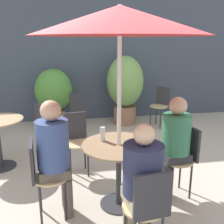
# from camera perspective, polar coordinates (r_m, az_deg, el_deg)

# --- Properties ---
(ground_plane) EXTENTS (20.00, 20.00, 0.00)m
(ground_plane) POSITION_cam_1_polar(r_m,az_deg,el_deg) (3.18, 1.37, -19.26)
(ground_plane) COLOR #B2A899
(storefront_wall) EXTENTS (10.00, 0.06, 3.00)m
(storefront_wall) POSITION_cam_1_polar(r_m,az_deg,el_deg) (6.07, -5.14, 12.36)
(storefront_wall) COLOR #3D4756
(storefront_wall) RESTS_ON ground_plane
(cafe_table_near) EXTENTS (0.80, 0.80, 0.73)m
(cafe_table_near) POSITION_cam_1_polar(r_m,az_deg,el_deg) (2.88, 1.40, -10.06)
(cafe_table_near) COLOR #2D2D33
(cafe_table_near) RESTS_ON ground_plane
(bistro_chair_0) EXTENTS (0.38, 0.37, 0.85)m
(bistro_chair_0) POSITION_cam_1_polar(r_m,az_deg,el_deg) (2.80, -14.98, -12.53)
(bistro_chair_0) COLOR tan
(bistro_chair_0) RESTS_ON ground_plane
(bistro_chair_1) EXTENTS (0.37, 0.38, 0.85)m
(bistro_chair_1) POSITION_cam_1_polar(r_m,az_deg,el_deg) (2.25, 7.80, -19.56)
(bistro_chair_1) COLOR tan
(bistro_chair_1) RESTS_ON ground_plane
(bistro_chair_2) EXTENTS (0.38, 0.37, 0.85)m
(bistro_chair_2) POSITION_cam_1_polar(r_m,az_deg,el_deg) (3.21, 15.43, -8.82)
(bistro_chair_2) COLOR tan
(bistro_chair_2) RESTS_ON ground_plane
(bistro_chair_3) EXTENTS (0.40, 0.41, 0.85)m
(bistro_chair_3) POSITION_cam_1_polar(r_m,az_deg,el_deg) (4.35, -13.94, -2.34)
(bistro_chair_3) COLOR tan
(bistro_chair_3) RESTS_ON ground_plane
(bistro_chair_4) EXTENTS (0.42, 0.42, 0.85)m
(bistro_chair_4) POSITION_cam_1_polar(r_m,az_deg,el_deg) (4.93, -8.30, 0.02)
(bistro_chair_4) COLOR tan
(bistro_chair_4) RESTS_ON ground_plane
(bistro_chair_5) EXTENTS (0.37, 0.38, 0.85)m
(bistro_chair_5) POSITION_cam_1_polar(r_m,az_deg,el_deg) (3.66, -7.76, -5.37)
(bistro_chair_5) COLOR tan
(bistro_chair_5) RESTS_ON ground_plane
(bistro_chair_6) EXTENTS (0.42, 0.42, 0.85)m
(bistro_chair_6) POSITION_cam_1_polar(r_m,az_deg,el_deg) (5.72, 10.57, 2.04)
(bistro_chair_6) COLOR tan
(bistro_chair_6) RESTS_ON ground_plane
(seated_person_0) EXTENTS (0.34, 0.32, 1.25)m
(seated_person_0) POSITION_cam_1_polar(r_m,az_deg,el_deg) (2.70, -12.44, -8.01)
(seated_person_0) COLOR brown
(seated_person_0) RESTS_ON ground_plane
(seated_person_1) EXTENTS (0.33, 0.35, 1.17)m
(seated_person_1) POSITION_cam_1_polar(r_m,az_deg,el_deg) (2.26, 6.56, -13.95)
(seated_person_1) COLOR gray
(seated_person_1) RESTS_ON ground_plane
(seated_person_2) EXTENTS (0.34, 0.32, 1.21)m
(seated_person_2) POSITION_cam_1_polar(r_m,az_deg,el_deg) (3.07, 13.52, -5.70)
(seated_person_2) COLOR #2D2D33
(seated_person_2) RESTS_ON ground_plane
(beer_glass_0) EXTENTS (0.06, 0.06, 0.16)m
(beer_glass_0) POSITION_cam_1_polar(r_m,az_deg,el_deg) (2.89, -2.06, -4.79)
(beer_glass_0) COLOR silver
(beer_glass_0) RESTS_ON cafe_table_near
(beer_glass_1) EXTENTS (0.06, 0.06, 0.15)m
(beer_glass_1) POSITION_cam_1_polar(r_m,az_deg,el_deg) (2.74, 5.49, -6.12)
(beer_glass_1) COLOR #DBC65B
(beer_glass_1) RESTS_ON cafe_table_near
(potted_plant_0) EXTENTS (0.78, 0.78, 1.24)m
(potted_plant_0) POSITION_cam_1_polar(r_m,az_deg,el_deg) (5.73, -12.55, 4.09)
(potted_plant_0) COLOR #93664C
(potted_plant_0) RESTS_ON ground_plane
(potted_plant_1) EXTENTS (0.80, 0.80, 1.50)m
(potted_plant_1) POSITION_cam_1_polar(r_m,az_deg,el_deg) (5.73, 2.86, 5.75)
(potted_plant_1) COLOR #93664C
(potted_plant_1) RESTS_ON ground_plane
(umbrella) EXTENTS (1.73, 1.73, 2.12)m
(umbrella) POSITION_cam_1_polar(r_m,az_deg,el_deg) (2.61, 1.61, 19.20)
(umbrella) COLOR silver
(umbrella) RESTS_ON ground_plane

